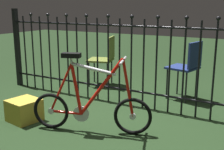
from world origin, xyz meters
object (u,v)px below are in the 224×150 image
at_px(bicycle, 90,105).
at_px(chair_navy, 188,64).
at_px(chair_olive, 105,56).
at_px(display_crate, 24,110).

distance_m(bicycle, chair_navy, 1.75).
bearing_deg(chair_navy, chair_olive, 176.38).
relative_size(chair_navy, display_crate, 2.58).
bearing_deg(chair_navy, bicycle, -110.01).
height_order(bicycle, display_crate, bicycle).
xyz_separation_m(bicycle, chair_navy, (0.59, 1.63, 0.22)).
relative_size(bicycle, display_crate, 3.79).
height_order(chair_navy, chair_olive, chair_navy).
relative_size(chair_olive, display_crate, 2.53).
bearing_deg(chair_navy, display_crate, -129.44).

